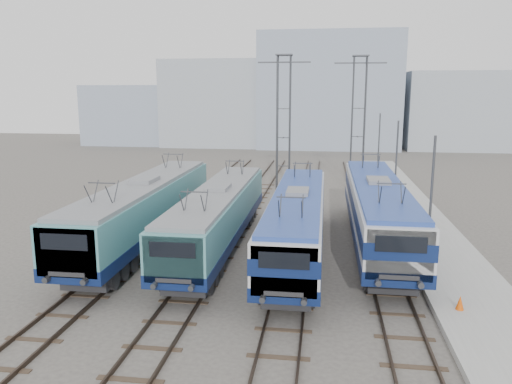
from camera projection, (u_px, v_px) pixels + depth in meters
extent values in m
plane|color=#514C47|center=(242.00, 287.00, 23.21)|extent=(160.00, 160.00, 0.00)
cube|color=#9E9E99|center=(434.00, 243.00, 29.56)|extent=(4.00, 70.00, 0.30)
cube|color=#0D1C4B|center=(146.00, 221.00, 29.55)|extent=(2.94, 18.59, 0.62)
cube|color=teal|center=(145.00, 201.00, 29.31)|extent=(2.89, 18.59, 1.86)
cube|color=teal|center=(70.00, 251.00, 20.67)|extent=(2.66, 0.72, 2.11)
cube|color=slate|center=(145.00, 183.00, 29.11)|extent=(2.66, 17.84, 0.21)
cube|color=#262628|center=(101.00, 270.00, 23.69)|extent=(2.17, 3.72, 0.70)
cube|color=#262628|center=(177.00, 210.00, 35.72)|extent=(2.17, 3.72, 0.70)
cube|color=#0D1C4B|center=(219.00, 227.00, 28.52)|extent=(2.76, 17.42, 0.58)
cube|color=teal|center=(219.00, 207.00, 28.29)|extent=(2.71, 17.42, 1.74)
cube|color=teal|center=(175.00, 258.00, 20.20)|extent=(2.49, 0.68, 1.97)
cube|color=slate|center=(218.00, 191.00, 28.10)|extent=(2.49, 16.72, 0.19)
cube|color=#262628|center=(193.00, 275.00, 23.03)|extent=(2.03, 3.48, 0.65)
cube|color=#262628|center=(237.00, 215.00, 34.31)|extent=(2.03, 3.48, 0.65)
cube|color=#0D1C4B|center=(297.00, 233.00, 27.26)|extent=(2.78, 17.54, 0.58)
cube|color=silver|center=(297.00, 212.00, 27.03)|extent=(2.73, 17.54, 1.75)
cube|color=#0D1C4B|center=(297.00, 213.00, 27.04)|extent=(2.77, 17.56, 0.68)
cube|color=silver|center=(285.00, 269.00, 18.88)|extent=(2.51, 0.68, 1.99)
cube|color=#274498|center=(298.00, 195.00, 26.83)|extent=(2.51, 16.84, 0.19)
cube|color=#262628|center=(289.00, 286.00, 21.72)|extent=(2.05, 3.51, 0.66)
cube|color=#262628|center=(302.00, 220.00, 33.08)|extent=(2.05, 3.51, 0.66)
cube|color=#0D1C4B|center=(376.00, 222.00, 29.25)|extent=(2.96, 18.70, 0.62)
cube|color=silver|center=(377.00, 202.00, 29.00)|extent=(2.91, 18.70, 1.87)
cube|color=#0D1C4B|center=(377.00, 202.00, 29.01)|extent=(2.95, 18.72, 0.73)
cube|color=silver|center=(399.00, 253.00, 20.31)|extent=(2.68, 0.73, 2.12)
cube|color=#274498|center=(378.00, 184.00, 28.80)|extent=(2.68, 17.95, 0.21)
cube|color=#262628|center=(388.00, 272.00, 23.35)|extent=(2.18, 3.74, 0.70)
cube|color=#262628|center=(367.00, 211.00, 35.45)|extent=(2.18, 3.74, 0.70)
cylinder|color=#3F4247|center=(277.00, 127.00, 42.92)|extent=(0.10, 0.10, 12.00)
cylinder|color=#3F4247|center=(289.00, 127.00, 42.77)|extent=(0.10, 0.10, 12.00)
cylinder|color=#3F4247|center=(278.00, 126.00, 43.99)|extent=(0.10, 0.10, 12.00)
cylinder|color=#3F4247|center=(290.00, 126.00, 43.84)|extent=(0.10, 0.10, 12.00)
cube|color=#3F4247|center=(284.00, 62.00, 42.31)|extent=(4.50, 0.12, 0.12)
cylinder|color=#3F4247|center=(352.00, 126.00, 43.98)|extent=(0.10, 0.10, 12.00)
cylinder|color=#3F4247|center=(365.00, 126.00, 43.83)|extent=(0.10, 0.10, 12.00)
cylinder|color=#3F4247|center=(351.00, 125.00, 45.05)|extent=(0.10, 0.10, 12.00)
cylinder|color=#3F4247|center=(364.00, 125.00, 44.90)|extent=(0.10, 0.10, 12.00)
cube|color=#3F4247|center=(361.00, 63.00, 43.38)|extent=(4.50, 0.12, 0.12)
cylinder|color=#3F4247|center=(430.00, 210.00, 23.29)|extent=(0.12, 0.12, 7.00)
cylinder|color=#3F4247|center=(396.00, 171.00, 34.94)|extent=(0.12, 0.12, 7.00)
cylinder|color=#3F4247|center=(378.00, 151.00, 46.60)|extent=(0.12, 0.12, 7.00)
cone|color=#DD4F0A|center=(460.00, 303.00, 20.11)|extent=(0.33, 0.33, 0.58)
cube|color=#9FA9B3|center=(221.00, 103.00, 83.91)|extent=(18.00, 12.00, 14.00)
cube|color=#909EB3|center=(329.00, 91.00, 81.08)|extent=(22.00, 14.00, 18.00)
cube|color=#9FA9B3|center=(456.00, 111.00, 78.97)|extent=(16.00, 12.00, 12.00)
cube|color=#909EB3|center=(130.00, 115.00, 86.47)|extent=(14.00, 10.00, 10.00)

